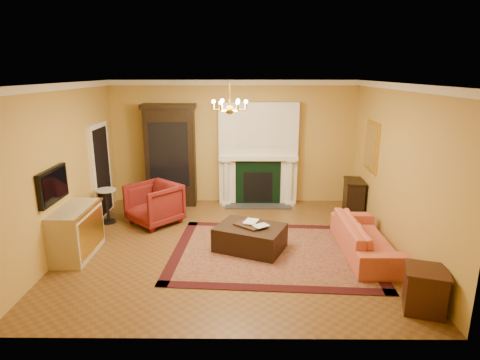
{
  "coord_description": "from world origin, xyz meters",
  "views": [
    {
      "loc": [
        0.23,
        -7.01,
        3.19
      ],
      "look_at": [
        0.18,
        0.3,
        1.21
      ],
      "focal_mm": 30.0,
      "sensor_mm": 36.0,
      "label": 1
    }
  ],
  "objects_px": {
    "console_table": "(354,198)",
    "coral_sofa": "(366,233)",
    "wingback_armchair": "(154,202)",
    "pedestal_table": "(107,203)",
    "commode": "(76,232)",
    "leather_ottoman": "(250,237)",
    "china_cabinet": "(171,157)",
    "end_table": "(425,291)"
  },
  "relations": [
    {
      "from": "console_table",
      "to": "coral_sofa",
      "type": "bearing_deg",
      "value": -91.84
    },
    {
      "from": "wingback_armchair",
      "to": "pedestal_table",
      "type": "xyz_separation_m",
      "value": [
        -1.03,
        0.03,
        -0.05
      ]
    },
    {
      "from": "commode",
      "to": "leather_ottoman",
      "type": "bearing_deg",
      "value": 4.99
    },
    {
      "from": "pedestal_table",
      "to": "wingback_armchair",
      "type": "bearing_deg",
      "value": -1.91
    },
    {
      "from": "commode",
      "to": "wingback_armchair",
      "type": "bearing_deg",
      "value": 56.19
    },
    {
      "from": "china_cabinet",
      "to": "commode",
      "type": "xyz_separation_m",
      "value": [
        -1.21,
        -2.91,
        -0.73
      ]
    },
    {
      "from": "pedestal_table",
      "to": "china_cabinet",
      "type": "bearing_deg",
      "value": 48.0
    },
    {
      "from": "china_cabinet",
      "to": "console_table",
      "type": "relative_size",
      "value": 3.05
    },
    {
      "from": "china_cabinet",
      "to": "commode",
      "type": "height_order",
      "value": "china_cabinet"
    },
    {
      "from": "wingback_armchair",
      "to": "end_table",
      "type": "bearing_deg",
      "value": 5.65
    },
    {
      "from": "end_table",
      "to": "coral_sofa",
      "type": "bearing_deg",
      "value": 98.94
    },
    {
      "from": "end_table",
      "to": "console_table",
      "type": "relative_size",
      "value": 0.76
    },
    {
      "from": "console_table",
      "to": "pedestal_table",
      "type": "bearing_deg",
      "value": -166.32
    },
    {
      "from": "coral_sofa",
      "to": "leather_ottoman",
      "type": "distance_m",
      "value": 2.09
    },
    {
      "from": "china_cabinet",
      "to": "end_table",
      "type": "bearing_deg",
      "value": -50.27
    },
    {
      "from": "commode",
      "to": "coral_sofa",
      "type": "distance_m",
      "value": 5.17
    },
    {
      "from": "coral_sofa",
      "to": "leather_ottoman",
      "type": "height_order",
      "value": "coral_sofa"
    },
    {
      "from": "coral_sofa",
      "to": "commode",
      "type": "bearing_deg",
      "value": 91.04
    },
    {
      "from": "china_cabinet",
      "to": "commode",
      "type": "distance_m",
      "value": 3.24
    },
    {
      "from": "coral_sofa",
      "to": "end_table",
      "type": "bearing_deg",
      "value": -170.97
    },
    {
      "from": "coral_sofa",
      "to": "console_table",
      "type": "relative_size",
      "value": 2.72
    },
    {
      "from": "coral_sofa",
      "to": "china_cabinet",
      "type": "bearing_deg",
      "value": 54.56
    },
    {
      "from": "leather_ottoman",
      "to": "pedestal_table",
      "type": "bearing_deg",
      "value": 179.49
    },
    {
      "from": "pedestal_table",
      "to": "commode",
      "type": "height_order",
      "value": "commode"
    },
    {
      "from": "china_cabinet",
      "to": "end_table",
      "type": "relative_size",
      "value": 3.99
    },
    {
      "from": "china_cabinet",
      "to": "pedestal_table",
      "type": "distance_m",
      "value": 1.92
    },
    {
      "from": "end_table",
      "to": "console_table",
      "type": "distance_m",
      "value": 3.91
    },
    {
      "from": "china_cabinet",
      "to": "leather_ottoman",
      "type": "height_order",
      "value": "china_cabinet"
    },
    {
      "from": "china_cabinet",
      "to": "leather_ottoman",
      "type": "distance_m",
      "value": 3.39
    },
    {
      "from": "commode",
      "to": "end_table",
      "type": "xyz_separation_m",
      "value": [
        5.45,
        -1.69,
        -0.15
      ]
    },
    {
      "from": "pedestal_table",
      "to": "end_table",
      "type": "height_order",
      "value": "pedestal_table"
    },
    {
      "from": "wingback_armchair",
      "to": "pedestal_table",
      "type": "relative_size",
      "value": 1.29
    },
    {
      "from": "console_table",
      "to": "end_table",
      "type": "bearing_deg",
      "value": -83.67
    },
    {
      "from": "wingback_armchair",
      "to": "commode",
      "type": "relative_size",
      "value": 0.82
    },
    {
      "from": "coral_sofa",
      "to": "end_table",
      "type": "relative_size",
      "value": 3.57
    },
    {
      "from": "china_cabinet",
      "to": "end_table",
      "type": "height_order",
      "value": "china_cabinet"
    },
    {
      "from": "coral_sofa",
      "to": "leather_ottoman",
      "type": "xyz_separation_m",
      "value": [
        -2.07,
        0.17,
        -0.17
      ]
    },
    {
      "from": "commode",
      "to": "end_table",
      "type": "height_order",
      "value": "commode"
    },
    {
      "from": "pedestal_table",
      "to": "coral_sofa",
      "type": "xyz_separation_m",
      "value": [
        5.14,
        -1.51,
        -0.03
      ]
    },
    {
      "from": "china_cabinet",
      "to": "leather_ottoman",
      "type": "bearing_deg",
      "value": -57.55
    },
    {
      "from": "wingback_armchair",
      "to": "pedestal_table",
      "type": "height_order",
      "value": "wingback_armchair"
    },
    {
      "from": "commode",
      "to": "pedestal_table",
      "type": "bearing_deg",
      "value": 89.17
    }
  ]
}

